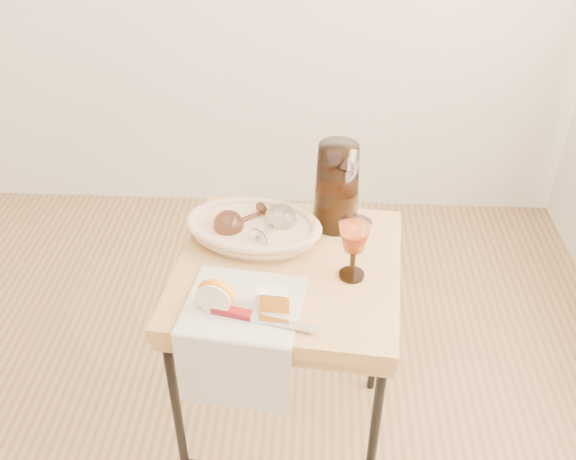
# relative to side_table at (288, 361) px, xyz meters

# --- Properties ---
(side_table) EXTENTS (0.61, 0.61, 0.71)m
(side_table) POSITION_rel_side_table_xyz_m (0.00, 0.00, 0.00)
(side_table) COLOR olive
(side_table) RESTS_ON floor
(tea_towel) EXTENTS (0.29, 0.27, 0.01)m
(tea_towel) POSITION_rel_side_table_xyz_m (-0.10, -0.16, 0.36)
(tea_towel) COLOR beige
(tea_towel) RESTS_ON side_table
(bread_basket) EXTENTS (0.35, 0.27, 0.05)m
(bread_basket) POSITION_rel_side_table_xyz_m (-0.10, 0.10, 0.38)
(bread_basket) COLOR tan
(bread_basket) RESTS_ON side_table
(goblet_lying_a) EXTENTS (0.15, 0.14, 0.08)m
(goblet_lying_a) POSITION_rel_side_table_xyz_m (-0.12, 0.12, 0.41)
(goblet_lying_a) COLOR #523120
(goblet_lying_a) RESTS_ON bread_basket
(goblet_lying_b) EXTENTS (0.14, 0.16, 0.08)m
(goblet_lying_b) POSITION_rel_side_table_xyz_m (-0.05, 0.08, 0.41)
(goblet_lying_b) COLOR white
(goblet_lying_b) RESTS_ON bread_basket
(pitcher) EXTENTS (0.25, 0.29, 0.28)m
(pitcher) POSITION_rel_side_table_xyz_m (0.12, 0.18, 0.47)
(pitcher) COLOR black
(pitcher) RESTS_ON side_table
(wine_goblet) EXTENTS (0.10, 0.10, 0.16)m
(wine_goblet) POSITION_rel_side_table_xyz_m (0.16, -0.04, 0.44)
(wine_goblet) COLOR white
(wine_goblet) RESTS_ON side_table
(apple_half) EXTENTS (0.10, 0.06, 0.08)m
(apple_half) POSITION_rel_side_table_xyz_m (-0.16, -0.17, 0.40)
(apple_half) COLOR red
(apple_half) RESTS_ON tea_towel
(apple_wedge) EXTENTS (0.07, 0.04, 0.05)m
(apple_wedge) POSITION_rel_side_table_xyz_m (-0.03, -0.16, 0.38)
(apple_wedge) COLOR beige
(apple_wedge) RESTS_ON tea_towel
(table_knife) EXTENTS (0.24, 0.08, 0.02)m
(table_knife) POSITION_rel_side_table_xyz_m (-0.05, -0.21, 0.37)
(table_knife) COLOR silver
(table_knife) RESTS_ON tea_towel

